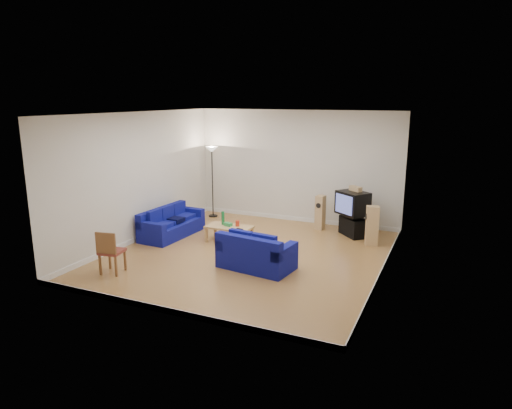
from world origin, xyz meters
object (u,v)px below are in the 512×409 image
at_px(sofa_three_seat, 171,225).
at_px(sofa_loveseat, 255,256).
at_px(television, 353,203).
at_px(tv_stand, 353,227).
at_px(coffee_table, 229,228).

bearing_deg(sofa_three_seat, sofa_loveseat, 69.46).
bearing_deg(television, tv_stand, 87.92).
distance_m(sofa_three_seat, coffee_table, 1.67).
xyz_separation_m(sofa_loveseat, television, (1.34, 3.15, 0.59)).
height_order(sofa_three_seat, sofa_loveseat, sofa_loveseat).
xyz_separation_m(sofa_loveseat, tv_stand, (1.38, 3.21, -0.05)).
bearing_deg(coffee_table, tv_stand, 33.70).
bearing_deg(sofa_loveseat, coffee_table, 141.39).
bearing_deg(tv_stand, television, -81.80).
bearing_deg(sofa_loveseat, television, 74.55).
bearing_deg(coffee_table, sofa_loveseat, -46.18).
bearing_deg(television, sofa_loveseat, -76.28).
bearing_deg(television, coffee_table, -109.92).
bearing_deg(tv_stand, sofa_loveseat, -66.30).
distance_m(sofa_loveseat, coffee_table, 1.93).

